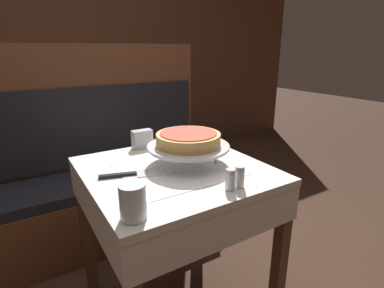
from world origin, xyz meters
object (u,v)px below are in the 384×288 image
Objects in this scene: dining_table_front at (175,191)px; deep_dish_pizza at (188,139)px; dining_table_rear at (56,120)px; pizza_server at (132,174)px; condiment_caddy at (53,99)px; salt_shaker at (230,179)px; pepper_shaker at (240,177)px; water_glass_near at (133,201)px; napkin_holder at (142,139)px; pizza_pan_stand at (188,147)px; booth_bench at (94,187)px.

deep_dish_pizza is (0.07, 0.01, 0.22)m from dining_table_front.
dining_table_rear is 3.01× the size of deep_dish_pizza.
pizza_server reaches higher than dining_table_rear.
dining_table_front is 4.55× the size of condiment_caddy.
pizza_server is at bearing -88.41° from dining_table_rear.
dining_table_front is 0.33m from salt_shaker.
dining_table_front is at bearing -82.45° from dining_table_rear.
dining_table_front is 0.34m from pepper_shaker.
dining_table_rear is 0.20m from condiment_caddy.
water_glass_near reaches higher than napkin_holder.
pizza_pan_stand reaches higher than salt_shaker.
booth_bench is 0.67m from napkin_holder.
dining_table_rear is at bearing -96.44° from condiment_caddy.
salt_shaker is 0.47× the size of condiment_caddy.
salt_shaker reaches higher than dining_table_front.
deep_dish_pizza is 0.31m from pepper_shaker.
dining_table_front is 0.35m from napkin_holder.
deep_dish_pizza is at bearing 89.48° from salt_shaker.
booth_bench reaches higher than deep_dish_pizza.
pepper_shaker is (0.04, -0.29, -0.07)m from deep_dish_pizza.
pizza_server is at bearing 134.21° from pepper_shaker.
pizza_pan_stand reaches higher than dining_table_rear.
water_glass_near is (-0.37, -0.29, -0.06)m from deep_dish_pizza.
pepper_shaker is at bearing -45.79° from pizza_server.
salt_shaker is 0.61m from napkin_holder.
dining_table_rear is at bearing 99.92° from pizza_pan_stand.
booth_bench is (-0.17, 0.81, -0.28)m from dining_table_front.
water_glass_near is 2.15m from condiment_caddy.
deep_dish_pizza is 1.88m from condiment_caddy.
dining_table_front is at bearing -175.14° from deep_dish_pizza.
dining_table_front is 9.53× the size of pepper_shaker.
pizza_pan_stand is 0.33m from napkin_holder.
water_glass_near is at bearing -114.91° from napkin_holder.
dining_table_front is at bearing -175.14° from pizza_pan_stand.
condiment_caddy is (-0.03, 1.85, 0.04)m from pizza_server.
salt_shaker is at bearing -90.52° from pizza_pan_stand.
pizza_server is (-0.26, 0.01, -0.11)m from deep_dish_pizza.
water_glass_near is 1.38× the size of pepper_shaker.
deep_dish_pizza is 3.58× the size of salt_shaker.
dining_table_rear is at bearing 93.55° from booth_bench.
salt_shaker is 2.17m from condiment_caddy.
dining_table_rear is 1.77m from pizza_pan_stand.
dining_table_rear is 2.34× the size of pizza_pan_stand.
condiment_caddy is at bearing 98.87° from deep_dish_pizza.
napkin_holder is (0.22, -1.43, 0.16)m from dining_table_rear.
condiment_caddy is (-0.29, 2.15, 0.01)m from salt_shaker.
booth_bench is 15.21× the size of water_glass_near.
pepper_shaker is 0.79× the size of napkin_holder.
pepper_shaker is (0.29, -1.09, 0.43)m from booth_bench.
pepper_shaker is at bearing -78.36° from napkin_holder.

